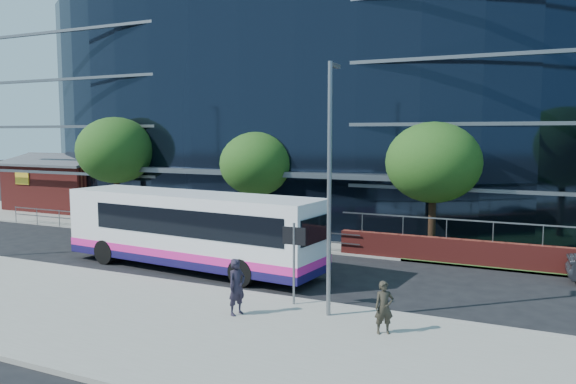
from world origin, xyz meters
The scene contains 17 objects.
ground centered at (0.00, 0.00, 0.00)m, with size 200.00×200.00×0.00m, color black.
pavement_near centered at (0.00, -5.00, 0.07)m, with size 80.00×8.00×0.15m, color gray.
kerb centered at (0.00, -1.00, 0.08)m, with size 80.00×0.25×0.16m, color gray.
yellow_line_outer centered at (0.00, -0.80, 0.01)m, with size 80.00×0.08×0.01m, color gold.
yellow_line_inner centered at (0.00, -0.65, 0.01)m, with size 80.00×0.08×0.01m, color gold.
far_forecourt centered at (-6.00, 11.00, 0.05)m, with size 50.00×8.00×0.10m, color gray.
glass_office centered at (-4.00, 20.85, 8.00)m, with size 44.00×23.10×16.00m.
brick_pavilion centered at (-22.00, 13.50, 1.94)m, with size 8.60×6.66×4.40m.
guard_railings centered at (-8.00, 7.00, 0.82)m, with size 24.00×0.05×1.10m.
street_sign centered at (4.50, -1.59, 2.15)m, with size 0.85×0.09×2.80m.
tree_far_a centered at (-13.00, 9.00, 4.86)m, with size 4.95×4.95×6.98m.
tree_far_b centered at (-3.00, 9.50, 4.21)m, with size 4.29×4.29×6.05m.
tree_far_c centered at (7.00, 9.00, 4.54)m, with size 4.62×4.62×6.51m.
streetlight_east centered at (6.00, -2.17, 4.44)m, with size 0.15×0.77×8.00m.
city_bus centered at (-1.83, 1.51, 1.77)m, with size 12.53×3.82×3.34m.
pedestrian centered at (3.33, -3.40, 1.06)m, with size 0.66×0.43×1.82m, color #231D2C.
pedestrian_b centered at (8.06, -3.04, 0.93)m, with size 0.57×0.37×1.55m, color #2B271E.
Camera 1 is at (12.39, -18.49, 5.96)m, focal length 35.00 mm.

